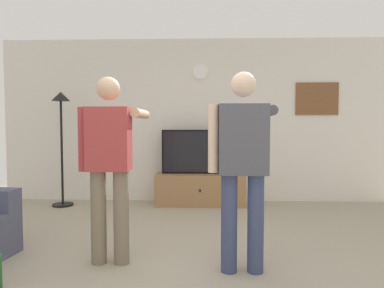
% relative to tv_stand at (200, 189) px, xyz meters
% --- Properties ---
extents(ground_plane, '(8.40, 8.40, 0.00)m').
position_rel_tv_stand_xyz_m(ground_plane, '(-0.12, -2.60, -0.25)').
color(ground_plane, '#9E937F').
extents(back_wall, '(6.40, 0.10, 2.70)m').
position_rel_tv_stand_xyz_m(back_wall, '(-0.12, 0.35, 1.10)').
color(back_wall, silver).
rests_on(back_wall, ground_plane).
extents(tv_stand, '(1.41, 0.45, 0.50)m').
position_rel_tv_stand_xyz_m(tv_stand, '(0.00, 0.00, 0.00)').
color(tv_stand, '#997047').
rests_on(tv_stand, ground_plane).
extents(television, '(1.23, 0.07, 0.70)m').
position_rel_tv_stand_xyz_m(television, '(0.00, 0.05, 0.60)').
color(television, black).
rests_on(television, tv_stand).
extents(wall_clock, '(0.25, 0.03, 0.25)m').
position_rel_tv_stand_xyz_m(wall_clock, '(0.00, 0.29, 1.91)').
color(wall_clock, white).
extents(framed_picture, '(0.69, 0.04, 0.53)m').
position_rel_tv_stand_xyz_m(framed_picture, '(1.92, 0.30, 1.46)').
color(framed_picture, brown).
extents(floor_lamp, '(0.32, 0.32, 1.79)m').
position_rel_tv_stand_xyz_m(floor_lamp, '(-2.17, -0.12, 1.03)').
color(floor_lamp, black).
rests_on(floor_lamp, ground_plane).
extents(person_standing_nearer_lamp, '(0.56, 0.78, 1.70)m').
position_rel_tv_stand_xyz_m(person_standing_nearer_lamp, '(-0.80, -2.31, 0.71)').
color(person_standing_nearer_lamp, '#7A6B56').
rests_on(person_standing_nearer_lamp, ground_plane).
extents(person_standing_nearer_couch, '(0.59, 0.78, 1.71)m').
position_rel_tv_stand_xyz_m(person_standing_nearer_couch, '(0.39, -2.46, 0.72)').
color(person_standing_nearer_couch, '#384266').
rests_on(person_standing_nearer_couch, ground_plane).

